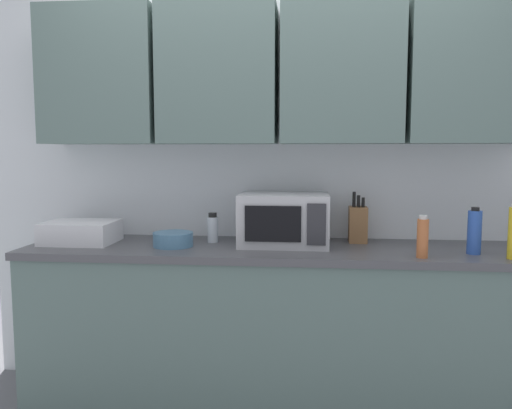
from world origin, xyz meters
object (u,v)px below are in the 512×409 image
(dish_rack, at_px, (81,232))
(knife_block, at_px, (358,224))
(bottle_clear_tall, at_px, (213,228))
(bottle_blue_cleaner, at_px, (474,232))
(bowl_ceramic_small, at_px, (173,239))
(microwave, at_px, (284,219))
(bottle_spice_jar, at_px, (423,237))

(dish_rack, relative_size, knife_block, 1.34)
(dish_rack, relative_size, bottle_clear_tall, 2.29)
(bottle_blue_cleaner, height_order, bowl_ceramic_small, bottle_blue_cleaner)
(dish_rack, bearing_deg, microwave, 2.88)
(bottle_spice_jar, relative_size, bottle_blue_cleaner, 0.88)
(bottle_blue_cleaner, bearing_deg, knife_block, 153.19)
(dish_rack, height_order, bowl_ceramic_small, dish_rack)
(dish_rack, relative_size, bottle_blue_cleaner, 1.62)
(microwave, relative_size, bottle_spice_jar, 2.33)
(microwave, distance_m, bottle_blue_cleaner, 0.97)
(dish_rack, height_order, knife_block, knife_block)
(bowl_ceramic_small, bearing_deg, dish_rack, 174.34)
(microwave, height_order, bottle_spice_jar, microwave)
(knife_block, distance_m, bottle_spice_jar, 0.48)
(bottle_blue_cleaner, bearing_deg, bottle_spice_jar, -156.46)
(microwave, relative_size, bottle_blue_cleaner, 2.05)
(microwave, height_order, knife_block, knife_block)
(bottle_spice_jar, bearing_deg, bowl_ceramic_small, 172.48)
(knife_block, relative_size, bottle_blue_cleaner, 1.22)
(bottle_spice_jar, xyz_separation_m, bottle_blue_cleaner, (0.28, 0.12, 0.01))
(dish_rack, xyz_separation_m, bottle_blue_cleaner, (2.08, -0.10, 0.05))
(knife_block, xyz_separation_m, bowl_ceramic_small, (-1.00, -0.23, -0.07))
(dish_rack, distance_m, bowl_ceramic_small, 0.54)
(dish_rack, bearing_deg, bottle_spice_jar, -6.96)
(knife_block, bearing_deg, microwave, -163.94)
(bowl_ceramic_small, bearing_deg, microwave, 10.58)
(bottle_spice_jar, distance_m, bottle_clear_tall, 1.12)
(bottle_spice_jar, bearing_deg, microwave, 157.72)
(dish_rack, bearing_deg, bottle_blue_cleaner, -2.76)
(dish_rack, distance_m, bottle_clear_tall, 0.73)
(dish_rack, height_order, bottle_spice_jar, bottle_spice_jar)
(bottle_clear_tall, height_order, bowl_ceramic_small, bottle_clear_tall)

